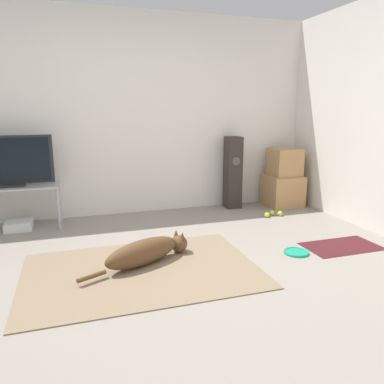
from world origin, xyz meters
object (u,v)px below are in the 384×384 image
(floor_speaker, at_px, (233,173))
(tv_stand, at_px, (9,192))
(tennis_ball_loose_on_carpet, at_px, (280,214))
(game_console, at_px, (19,225))
(dog, at_px, (147,251))
(tennis_ball_by_boxes, at_px, (272,213))
(frisbee, at_px, (296,252))
(cardboard_box_lower, at_px, (283,191))
(tennis_ball_near_speaker, at_px, (267,215))
(tv, at_px, (6,162))
(cardboard_box_upper, at_px, (285,162))

(floor_speaker, xyz_separation_m, tv_stand, (-2.81, -0.13, -0.05))
(tennis_ball_loose_on_carpet, height_order, game_console, game_console)
(dog, height_order, tennis_ball_by_boxes, dog)
(frisbee, xyz_separation_m, cardboard_box_lower, (0.84, 1.64, 0.20))
(tv_stand, height_order, tennis_ball_near_speaker, tv_stand)
(tennis_ball_loose_on_carpet, bearing_deg, dog, -153.17)
(frisbee, bearing_deg, tennis_ball_loose_on_carpet, 65.95)
(frisbee, distance_m, tennis_ball_near_speaker, 1.21)
(frisbee, relative_size, tennis_ball_loose_on_carpet, 3.59)
(tv, bearing_deg, tv_stand, -90.00)
(tennis_ball_near_speaker, bearing_deg, frisbee, -105.83)
(dog, xyz_separation_m, floor_speaker, (1.53, 1.58, 0.37))
(tv_stand, bearing_deg, cardboard_box_upper, 0.07)
(dog, bearing_deg, tv_stand, 131.53)
(cardboard_box_lower, bearing_deg, tennis_ball_by_boxes, -134.64)
(tennis_ball_by_boxes, height_order, game_console, game_console)
(dog, distance_m, frisbee, 1.43)
(cardboard_box_upper, height_order, tennis_ball_near_speaker, cardboard_box_upper)
(frisbee, xyz_separation_m, tv, (-2.69, 1.64, 0.77))
(tv, bearing_deg, tennis_ball_loose_on_carpet, -8.29)
(tv_stand, distance_m, tv, 0.35)
(tv, xyz_separation_m, tennis_ball_near_speaker, (3.02, -0.48, -0.75))
(cardboard_box_lower, xyz_separation_m, tennis_ball_near_speaker, (-0.51, -0.47, -0.18))
(floor_speaker, xyz_separation_m, tv, (-2.81, -0.13, 0.29))
(frisbee, distance_m, game_console, 3.09)
(floor_speaker, height_order, tv, tv)
(frisbee, distance_m, tennis_ball_loose_on_carpet, 1.29)
(floor_speaker, distance_m, game_console, 2.78)
(tv_stand, bearing_deg, dog, -48.47)
(dog, bearing_deg, cardboard_box_lower, 32.75)
(tennis_ball_near_speaker, xyz_separation_m, game_console, (-2.96, 0.46, 0.02))
(tv_stand, distance_m, game_console, 0.40)
(floor_speaker, relative_size, tv_stand, 0.91)
(tennis_ball_loose_on_carpet, bearing_deg, tennis_ball_near_speaker, -177.99)
(dog, height_order, frisbee, dog)
(frisbee, xyz_separation_m, tennis_ball_loose_on_carpet, (0.52, 1.18, 0.02))
(tv_stand, bearing_deg, cardboard_box_lower, 0.04)
(dog, distance_m, tennis_ball_loose_on_carpet, 2.17)
(cardboard_box_lower, height_order, tennis_ball_near_speaker, cardboard_box_lower)
(tv, bearing_deg, cardboard_box_upper, 0.02)
(cardboard_box_upper, xyz_separation_m, floor_speaker, (-0.73, 0.13, -0.13))
(dog, xyz_separation_m, tv, (-1.28, 1.45, 0.66))
(cardboard_box_upper, height_order, floor_speaker, floor_speaker)
(cardboard_box_upper, bearing_deg, game_console, -179.66)
(cardboard_box_upper, relative_size, tennis_ball_loose_on_carpet, 5.94)
(frisbee, height_order, cardboard_box_upper, cardboard_box_upper)
(floor_speaker, relative_size, tennis_ball_near_speaker, 14.99)
(dog, relative_size, tennis_ball_by_boxes, 15.76)
(tv_stand, height_order, game_console, tv_stand)
(game_console, bearing_deg, tennis_ball_by_boxes, -7.05)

